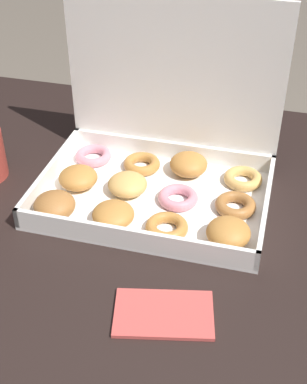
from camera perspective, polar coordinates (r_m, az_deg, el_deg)
dining_table at (r=0.95m, az=2.96°, el=-8.72°), size 1.23×1.00×0.74m
donut_box at (r=0.96m, az=0.22°, el=3.05°), size 0.41×0.29×0.33m
paper_napkin at (r=0.77m, az=1.10°, el=-12.85°), size 0.16×0.12×0.01m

